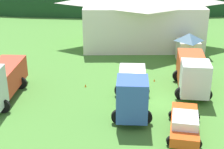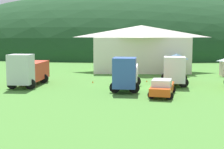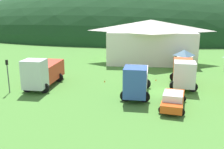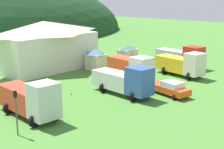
# 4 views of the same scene
# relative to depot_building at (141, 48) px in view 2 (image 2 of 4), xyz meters

# --- Properties ---
(ground_plane) EXTENTS (200.00, 200.00, 0.00)m
(ground_plane) POSITION_rel_depot_building_xyz_m (-1.00, -16.61, -3.72)
(ground_plane) COLOR #477F33
(forested_hill_backdrop) EXTENTS (121.33, 60.00, 35.52)m
(forested_hill_backdrop) POSITION_rel_depot_building_xyz_m (-1.00, 44.87, -3.72)
(forested_hill_backdrop) COLOR #193D1E
(forested_hill_backdrop) RESTS_ON ground
(depot_building) EXTENTS (15.49, 9.22, 7.21)m
(depot_building) POSITION_rel_depot_building_xyz_m (0.00, 0.00, 0.00)
(depot_building) COLOR white
(depot_building) RESTS_ON ground
(play_shed_cream) EXTENTS (2.42, 2.72, 3.20)m
(play_shed_cream) POSITION_rel_depot_building_xyz_m (4.59, -6.34, -2.07)
(play_shed_cream) COLOR beige
(play_shed_cream) RESTS_ON ground
(tow_truck_silver) EXTENTS (3.45, 7.67, 3.73)m
(tow_truck_silver) POSITION_rel_depot_building_xyz_m (-13.45, -15.88, -1.92)
(tow_truck_silver) COLOR silver
(tow_truck_silver) RESTS_ON ground
(box_truck_blue) EXTENTS (3.37, 7.89, 3.55)m
(box_truck_blue) POSITION_rel_depot_building_xyz_m (-2.40, -17.90, -1.98)
(box_truck_blue) COLOR #3356AD
(box_truck_blue) RESTS_ON ground
(heavy_rig_white) EXTENTS (3.63, 6.91, 3.39)m
(heavy_rig_white) POSITION_rel_depot_building_xyz_m (3.20, -14.25, -1.90)
(heavy_rig_white) COLOR white
(heavy_rig_white) RESTS_ON ground
(service_pickup_orange) EXTENTS (3.04, 5.60, 1.66)m
(service_pickup_orange) POSITION_rel_depot_building_xyz_m (1.05, -21.44, -2.89)
(service_pickup_orange) COLOR #E5501A
(service_pickup_orange) RESTS_ON ground
(traffic_cone_near_pickup) EXTENTS (0.36, 0.36, 0.61)m
(traffic_cone_near_pickup) POSITION_rel_depot_building_xyz_m (-6.39, -13.32, -3.72)
(traffic_cone_near_pickup) COLOR orange
(traffic_cone_near_pickup) RESTS_ON ground
(traffic_cone_mid_row) EXTENTS (0.36, 0.36, 0.45)m
(traffic_cone_mid_row) POSITION_rel_depot_building_xyz_m (0.17, -12.07, -3.72)
(traffic_cone_mid_row) COLOR orange
(traffic_cone_mid_row) RESTS_ON ground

